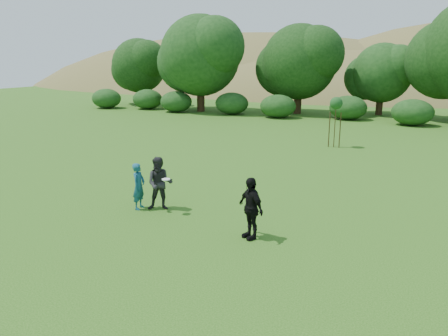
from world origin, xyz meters
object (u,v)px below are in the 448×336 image
Objects in this scene: player_grey at (160,184)px; player_black at (251,208)px; player_teal at (139,186)px; sapling at (336,105)px.

player_grey is 1.02× the size of player_black.
player_teal is 0.87× the size of player_grey.
player_black is (3.58, -1.05, -0.01)m from player_grey.
player_grey is 13.65m from sapling.
sapling is at bearing -23.26° from player_teal.
player_grey is 0.63× the size of sapling.
player_grey reaches higher than player_black.
player_black is 0.62× the size of sapling.
sapling is (-0.20, 14.19, 1.54)m from player_black.
player_black is at bearing -89.20° from sapling.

